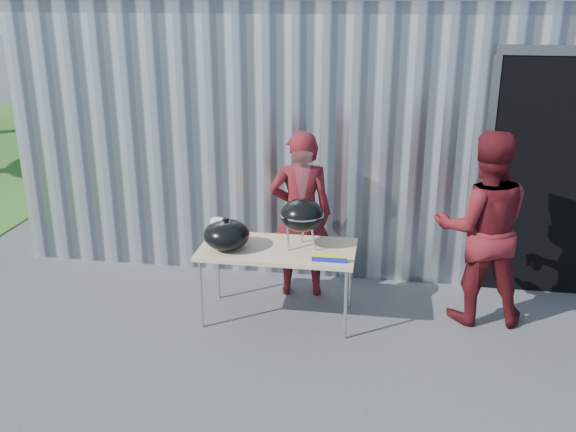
% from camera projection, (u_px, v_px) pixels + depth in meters
% --- Properties ---
extents(ground, '(80.00, 80.00, 0.00)m').
position_uv_depth(ground, '(261.00, 350.00, 5.83)').
color(ground, '#404042').
extents(building, '(8.20, 6.20, 3.10)m').
position_uv_depth(building, '(382.00, 102.00, 9.45)').
color(building, silver).
rests_on(building, ground).
extents(folding_table, '(1.50, 0.75, 0.75)m').
position_uv_depth(folding_table, '(278.00, 252.00, 6.19)').
color(folding_table, tan).
rests_on(folding_table, ground).
extents(kettle_grill, '(0.42, 0.42, 0.93)m').
position_uv_depth(kettle_grill, '(302.00, 206.00, 6.04)').
color(kettle_grill, black).
rests_on(kettle_grill, folding_table).
extents(grill_lid, '(0.44, 0.44, 0.32)m').
position_uv_depth(grill_lid, '(227.00, 235.00, 6.11)').
color(grill_lid, black).
rests_on(grill_lid, folding_table).
extents(paper_towels, '(0.12, 0.12, 0.28)m').
position_uv_depth(paper_towels, '(217.00, 233.00, 6.17)').
color(paper_towels, white).
rests_on(paper_towels, folding_table).
extents(white_tub, '(0.20, 0.15, 0.10)m').
position_uv_depth(white_tub, '(227.00, 232.00, 6.43)').
color(white_tub, white).
rests_on(white_tub, folding_table).
extents(foil_box, '(0.32, 0.06, 0.06)m').
position_uv_depth(foil_box, '(329.00, 258.00, 5.86)').
color(foil_box, '#171D99').
rests_on(foil_box, folding_table).
extents(person_cook, '(0.71, 0.52, 1.78)m').
position_uv_depth(person_cook, '(301.00, 215.00, 6.66)').
color(person_cook, '#581218').
rests_on(person_cook, ground).
extents(person_bystander, '(0.97, 0.78, 1.90)m').
position_uv_depth(person_bystander, '(482.00, 228.00, 6.12)').
color(person_bystander, '#581218').
rests_on(person_bystander, ground).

